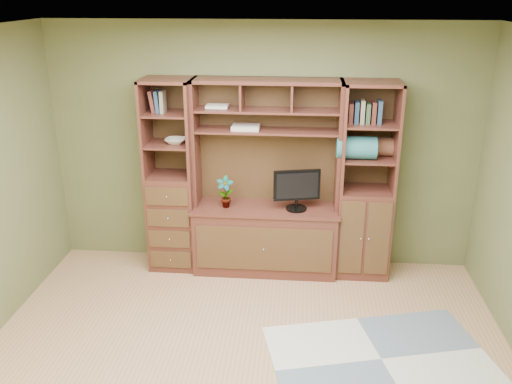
# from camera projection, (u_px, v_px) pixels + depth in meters

# --- Properties ---
(room) EXTENTS (4.60, 4.10, 2.64)m
(room) POSITION_uv_depth(u_px,v_px,m) (242.00, 225.00, 3.86)
(room) COLOR tan
(room) RESTS_ON ground
(center_hutch) EXTENTS (1.54, 0.53, 2.05)m
(center_hutch) POSITION_uv_depth(u_px,v_px,m) (266.00, 181.00, 5.57)
(center_hutch) COLOR #54271D
(center_hutch) RESTS_ON ground
(left_tower) EXTENTS (0.50, 0.45, 2.05)m
(left_tower) POSITION_uv_depth(u_px,v_px,m) (171.00, 177.00, 5.69)
(left_tower) COLOR #54271D
(left_tower) RESTS_ON ground
(right_tower) EXTENTS (0.55, 0.45, 2.05)m
(right_tower) POSITION_uv_depth(u_px,v_px,m) (366.00, 182.00, 5.53)
(right_tower) COLOR #54271D
(right_tower) RESTS_ON ground
(rug) EXTENTS (2.04, 1.61, 0.01)m
(rug) POSITION_uv_depth(u_px,v_px,m) (381.00, 359.00, 4.48)
(rug) COLOR #A3A9A9
(rug) RESTS_ON ground
(monitor) EXTENTS (0.52, 0.32, 0.59)m
(monitor) POSITION_uv_depth(u_px,v_px,m) (297.00, 183.00, 5.51)
(monitor) COLOR black
(monitor) RESTS_ON center_hutch
(orchid) EXTENTS (0.18, 0.12, 0.34)m
(orchid) POSITION_uv_depth(u_px,v_px,m) (225.00, 192.00, 5.62)
(orchid) COLOR #9C3F34
(orchid) RESTS_ON center_hutch
(magazines) EXTENTS (0.28, 0.20, 0.04)m
(magazines) POSITION_uv_depth(u_px,v_px,m) (246.00, 127.00, 5.48)
(magazines) COLOR beige
(magazines) RESTS_ON center_hutch
(bowl) EXTENTS (0.21, 0.21, 0.05)m
(bowl) POSITION_uv_depth(u_px,v_px,m) (176.00, 141.00, 5.55)
(bowl) COLOR white
(bowl) RESTS_ON left_tower
(blanket_teal) EXTENTS (0.39, 0.23, 0.23)m
(blanket_teal) POSITION_uv_depth(u_px,v_px,m) (356.00, 148.00, 5.36)
(blanket_teal) COLOR #2B6F73
(blanket_teal) RESTS_ON right_tower
(blanket_red) EXTENTS (0.34, 0.19, 0.19)m
(blanket_red) POSITION_uv_depth(u_px,v_px,m) (377.00, 147.00, 5.47)
(blanket_red) COLOR brown
(blanket_red) RESTS_ON right_tower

